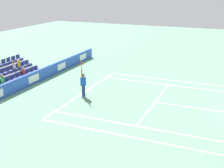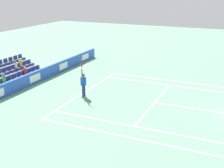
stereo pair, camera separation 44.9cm
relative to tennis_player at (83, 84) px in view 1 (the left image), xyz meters
name	(u,v)px [view 1 (the left image)]	position (x,y,z in m)	size (l,w,h in m)	color
line_baseline	(85,92)	(-1.09, -0.48, -0.99)	(10.97, 0.10, 0.01)	white
line_service	(155,102)	(-1.09, 5.01, -0.99)	(8.23, 0.10, 0.01)	white
line_centre_service	(202,109)	(-1.09, 8.21, -0.99)	(0.10, 6.40, 0.01)	white
line_singles_sideline_left	(144,127)	(3.02, 5.47, -0.99)	(0.10, 11.89, 0.01)	white
line_singles_sideline_right	(174,86)	(-5.21, 5.47, -0.99)	(0.10, 11.89, 0.01)	white
line_doubles_sideline_left	(136,138)	(4.39, 5.47, -0.99)	(0.10, 11.89, 0.01)	white
line_doubles_sideline_right	(177,81)	(-6.58, 5.47, -0.99)	(0.10, 11.89, 0.01)	white
line_centre_mark	(86,92)	(-1.09, -0.38, -0.99)	(0.10, 0.20, 0.01)	white
sponsor_barrier	(33,78)	(-1.09, -5.25, -0.49)	(21.17, 0.22, 1.01)	blue
tennis_player	(83,84)	(0.00, 0.00, 0.00)	(0.53, 0.39, 2.85)	navy
stadium_stand	(10,75)	(-1.09, -7.56, -0.45)	(4.96, 2.85, 1.76)	gray
loose_tennis_ball	(196,110)	(-0.63, 7.84, -0.96)	(0.07, 0.07, 0.07)	#D1E533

